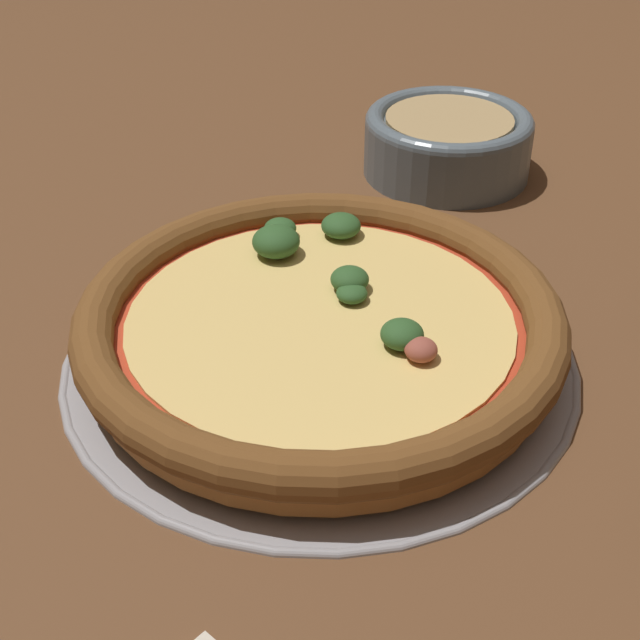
% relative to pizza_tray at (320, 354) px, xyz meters
% --- Properties ---
extents(ground_plane, '(3.00, 3.00, 0.00)m').
position_rel_pizza_tray_xyz_m(ground_plane, '(0.00, 0.00, -0.00)').
color(ground_plane, brown).
extents(pizza_tray, '(0.32, 0.32, 0.01)m').
position_rel_pizza_tray_xyz_m(pizza_tray, '(0.00, 0.00, 0.00)').
color(pizza_tray, '#9E9EA3').
rests_on(pizza_tray, ground_plane).
extents(pizza, '(0.30, 0.30, 0.04)m').
position_rel_pizza_tray_xyz_m(pizza, '(0.00, 0.00, 0.02)').
color(pizza, '#A86B33').
rests_on(pizza, pizza_tray).
extents(bowl_near, '(0.14, 0.14, 0.05)m').
position_rel_pizza_tray_xyz_m(bowl_near, '(0.28, 0.04, 0.03)').
color(bowl_near, slate).
rests_on(bowl_near, ground_plane).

